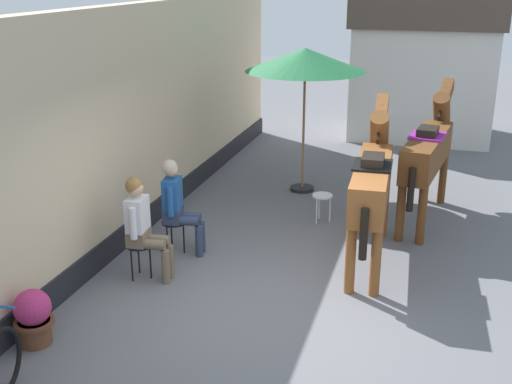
{
  "coord_description": "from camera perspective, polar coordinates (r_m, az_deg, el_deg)",
  "views": [
    {
      "loc": [
        1.84,
        -6.51,
        3.85
      ],
      "look_at": [
        -0.4,
        1.2,
        1.05
      ],
      "focal_mm": 44.83,
      "sensor_mm": 36.0,
      "label": 1
    }
  ],
  "objects": [
    {
      "name": "spare_stool_white",
      "position": [
        10.25,
        5.94,
        -0.55
      ],
      "size": [
        0.32,
        0.32,
        0.46
      ],
      "color": "white",
      "rests_on": "ground_plane"
    },
    {
      "name": "seated_visitor_far",
      "position": [
        9.0,
        -7.05,
        -0.89
      ],
      "size": [
        0.61,
        0.48,
        1.39
      ],
      "color": "black",
      "rests_on": "ground_plane"
    },
    {
      "name": "saddled_horse_near",
      "position": [
        8.79,
        10.36,
        1.08
      ],
      "size": [
        0.54,
        3.0,
        2.06
      ],
      "color": "brown",
      "rests_on": "ground_plane"
    },
    {
      "name": "ground_plane",
      "position": [
        10.42,
        4.89,
        -2.52
      ],
      "size": [
        40.0,
        40.0,
        0.0
      ],
      "primitive_type": "plane",
      "color": "slate"
    },
    {
      "name": "saddled_horse_far",
      "position": [
        10.49,
        15.14,
        3.68
      ],
      "size": [
        0.74,
        2.99,
        2.06
      ],
      "color": "brown",
      "rests_on": "ground_plane"
    },
    {
      "name": "distant_cottage",
      "position": [
        15.96,
        14.79,
        11.23
      ],
      "size": [
        3.4,
        2.6,
        3.5
      ],
      "color": "silver",
      "rests_on": "ground_plane"
    },
    {
      "name": "cafe_parasol",
      "position": [
        11.29,
        4.42,
        11.6
      ],
      "size": [
        2.1,
        2.1,
        2.58
      ],
      "color": "black",
      "rests_on": "ground_plane"
    },
    {
      "name": "pub_facade_wall",
      "position": [
        9.42,
        -12.16,
        4.58
      ],
      "size": [
        0.34,
        14.0,
        3.4
      ],
      "color": "#CCB793",
      "rests_on": "ground_plane"
    },
    {
      "name": "flower_planter_near",
      "position": [
        7.38,
        -19.25,
        -10.42
      ],
      "size": [
        0.43,
        0.43,
        0.64
      ],
      "color": "brown",
      "rests_on": "ground_plane"
    },
    {
      "name": "seated_visitor_near",
      "position": [
        8.32,
        -10.09,
        -2.77
      ],
      "size": [
        0.61,
        0.49,
        1.39
      ],
      "color": "black",
      "rests_on": "ground_plane"
    }
  ]
}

